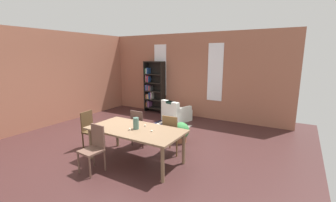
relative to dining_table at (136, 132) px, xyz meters
name	(u,v)px	position (x,y,z in m)	size (l,w,h in m)	color
ground_plane	(129,143)	(-0.82, 0.72, -0.69)	(8.85, 8.85, 0.00)	#3C2120
back_wall_brick	(187,75)	(-0.82, 4.18, 0.88)	(7.60, 0.12, 3.13)	#A0614A
left_wall_brick	(49,79)	(-4.18, 0.72, 0.88)	(0.12, 7.81, 3.13)	#A0614A
window_pane_0	(160,70)	(-1.97, 4.11, 1.03)	(0.55, 0.02, 2.03)	white
window_pane_1	(215,72)	(0.34, 4.11, 1.03)	(0.55, 0.02, 2.03)	white
dining_table	(136,132)	(0.00, 0.00, 0.00)	(2.11, 1.06, 0.76)	#7D6046
vase_on_table	(136,123)	(0.01, 0.00, 0.20)	(0.12, 0.12, 0.25)	#4C7266
tealight_candle_0	(145,126)	(0.09, 0.24, 0.09)	(0.04, 0.04, 0.03)	silver
tealight_candle_1	(152,131)	(0.42, 0.02, 0.09)	(0.04, 0.04, 0.03)	silver
tealight_candle_2	(130,129)	(-0.03, -0.16, 0.10)	(0.04, 0.04, 0.05)	silver
dining_chair_far_left	(140,127)	(-0.48, 0.76, -0.17)	(0.42, 0.42, 0.95)	#4C352F
dining_chair_far_right	(172,133)	(0.48, 0.76, -0.17)	(0.42, 0.42, 0.95)	brown
dining_chair_near_left	(94,147)	(-0.47, -0.76, -0.17)	(0.43, 0.43, 0.95)	brown
dining_chair_head_left	(91,129)	(-1.43, -0.01, -0.17)	(0.44, 0.44, 0.95)	#4C3620
bookshelf_tall	(153,87)	(-2.20, 3.93, 0.34)	(0.87, 0.32, 2.08)	black
armchair_white	(176,113)	(-0.76, 3.23, -0.41)	(1.01, 1.01, 0.75)	white
potted_plant_by_shelf	(181,132)	(0.33, 1.52, -0.39)	(0.45, 0.45, 0.55)	#9E6042
striped_rug	(171,125)	(-0.64, 2.65, -0.68)	(1.27, 0.70, 0.01)	#1E1E33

